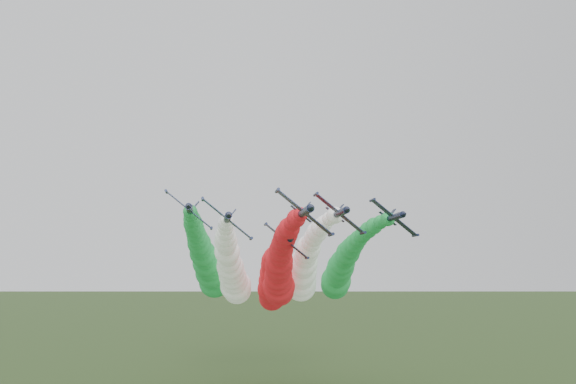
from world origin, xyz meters
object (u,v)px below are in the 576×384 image
(jet_inner_right, at_px, (304,270))
(jet_outer_left, at_px, (208,266))
(jet_inner_left, at_px, (233,274))
(jet_lead, at_px, (280,274))
(jet_outer_right, at_px, (341,270))
(jet_trail, at_px, (272,283))

(jet_inner_right, height_order, jet_outer_left, jet_outer_left)
(jet_inner_left, xyz_separation_m, jet_outer_left, (-6.65, 8.11, 2.21))
(jet_lead, relative_size, jet_inner_right, 1.00)
(jet_outer_right, xyz_separation_m, jet_trail, (-19.60, 6.47, -3.73))
(jet_inner_left, distance_m, jet_outer_left, 10.71)
(jet_inner_left, bearing_deg, jet_inner_right, -0.62)
(jet_inner_left, height_order, jet_outer_right, jet_outer_right)
(jet_lead, distance_m, jet_trail, 25.80)
(jet_lead, relative_size, jet_inner_left, 1.00)
(jet_inner_left, xyz_separation_m, jet_outer_right, (31.71, 7.34, 1.07))
(jet_lead, xyz_separation_m, jet_inner_right, (8.11, 11.62, 0.86))
(jet_outer_left, xyz_separation_m, jet_trail, (18.76, 5.70, -4.87))
(jet_outer_left, bearing_deg, jet_trail, 16.91)
(jet_lead, height_order, jet_outer_right, jet_outer_right)
(jet_trail, bearing_deg, jet_lead, -91.78)
(jet_inner_right, height_order, jet_trail, jet_inner_right)
(jet_inner_right, relative_size, jet_outer_left, 1.00)
(jet_inner_right, bearing_deg, jet_outer_left, 162.30)
(jet_trail, bearing_deg, jet_inner_right, -62.48)
(jet_lead, xyz_separation_m, jet_outer_right, (20.39, 19.17, 1.03))
(jet_outer_right, bearing_deg, jet_inner_left, -166.96)
(jet_inner_left, distance_m, jet_trail, 18.56)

